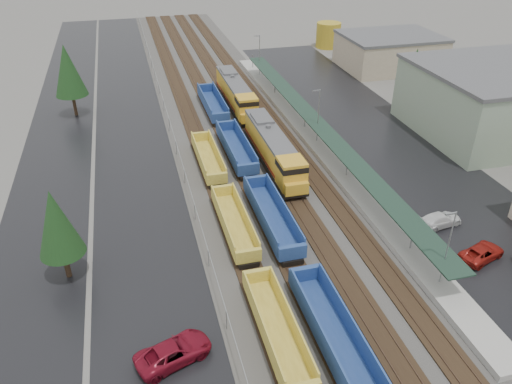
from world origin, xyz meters
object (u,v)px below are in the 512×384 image
at_px(parked_car_east_b, 482,253).
at_px(parked_car_east_c, 440,220).
at_px(well_string_blue, 298,266).
at_px(locomotive_lead, 274,150).
at_px(locomotive_trail, 236,94).
at_px(storage_tank, 328,35).
at_px(well_string_yellow, 277,329).
at_px(parked_car_west_c, 174,352).

xyz_separation_m(parked_car_east_b, parked_car_east_c, (-0.79, 5.86, 0.04)).
height_order(well_string_blue, parked_car_east_c, well_string_blue).
relative_size(locomotive_lead, locomotive_trail, 1.00).
distance_m(locomotive_trail, well_string_blue, 42.18).
height_order(locomotive_lead, parked_car_east_b, locomotive_lead).
height_order(locomotive_trail, parked_car_east_c, locomotive_trail).
height_order(locomotive_trail, storage_tank, storage_tank).
distance_m(locomotive_trail, well_string_yellow, 49.29).
distance_m(well_string_yellow, storage_tank, 87.49).
height_order(well_string_yellow, well_string_blue, well_string_blue).
bearing_deg(locomotive_trail, locomotive_lead, -90.00).
relative_size(storage_tank, parked_car_east_b, 1.11).
relative_size(locomotive_trail, parked_car_west_c, 3.41).
bearing_deg(well_string_yellow, locomotive_trail, 80.66).
relative_size(locomotive_lead, parked_car_west_c, 3.41).
distance_m(locomotive_lead, parked_car_west_c, 31.83).
bearing_deg(well_string_blue, locomotive_trail, 84.56).
distance_m(well_string_yellow, parked_car_east_c, 23.43).
relative_size(well_string_blue, parked_car_east_b, 19.91).
height_order(locomotive_lead, storage_tank, storage_tank).
bearing_deg(well_string_blue, locomotive_lead, 79.20).
bearing_deg(locomotive_trail, parked_car_east_c, -71.26).
bearing_deg(parked_car_east_c, parked_car_west_c, 100.49).
bearing_deg(storage_tank, parked_car_east_b, -100.96).
bearing_deg(parked_car_east_b, locomotive_lead, 12.23).
distance_m(locomotive_lead, parked_car_east_c, 21.49).
height_order(well_string_yellow, storage_tank, storage_tank).
distance_m(storage_tank, parked_car_west_c, 90.96).
bearing_deg(parked_car_east_b, storage_tank, -29.59).
relative_size(locomotive_lead, parked_car_east_c, 3.94).
height_order(locomotive_trail, well_string_yellow, locomotive_trail).
relative_size(well_string_yellow, storage_tank, 13.38).
bearing_deg(parked_car_east_c, well_string_blue, 93.53).
distance_m(well_string_yellow, well_string_blue, 7.76).
relative_size(locomotive_lead, storage_tank, 3.63).
bearing_deg(well_string_yellow, locomotive_lead, 73.85).
height_order(locomotive_lead, parked_car_west_c, locomotive_lead).
bearing_deg(storage_tank, locomotive_trail, -132.32).
bearing_deg(well_string_yellow, parked_car_west_c, 179.28).
relative_size(locomotive_trail, well_string_blue, 0.20).
relative_size(locomotive_trail, storage_tank, 3.63).
bearing_deg(parked_car_east_c, locomotive_lead, 27.68).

